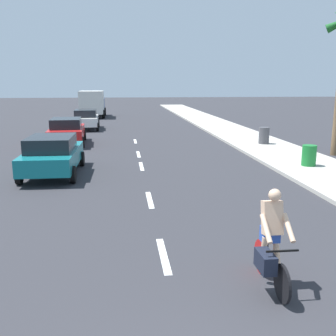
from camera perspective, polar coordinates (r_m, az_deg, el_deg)
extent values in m
plane|color=#2D2D33|center=(22.81, -4.60, 3.12)|extent=(160.00, 160.00, 0.00)
cube|color=#B2ADA3|center=(26.06, 11.50, 4.21)|extent=(3.60, 80.00, 0.14)
cube|color=white|center=(8.57, -0.66, -12.57)|extent=(0.16, 1.80, 0.01)
cube|color=white|center=(12.41, -2.68, -4.63)|extent=(0.16, 1.80, 0.01)
cube|color=white|center=(17.36, -3.89, 0.26)|extent=(0.16, 1.80, 0.01)
cube|color=white|center=(20.32, -4.32, 2.01)|extent=(0.16, 1.80, 0.01)
cube|color=white|center=(24.90, -4.79, 3.89)|extent=(0.16, 1.80, 0.01)
cylinder|color=black|center=(7.07, 16.28, -15.84)|extent=(0.06, 0.66, 0.66)
cylinder|color=red|center=(7.95, 13.36, -12.42)|extent=(0.06, 0.66, 0.66)
cube|color=black|center=(7.43, 14.80, -12.79)|extent=(0.04, 0.95, 0.04)
cylinder|color=black|center=(7.51, 14.32, -10.47)|extent=(0.03, 0.03, 0.48)
cube|color=black|center=(6.90, 16.30, -11.51)|extent=(0.56, 0.03, 0.03)
cube|color=beige|center=(7.21, 14.91, -6.97)|extent=(0.34, 0.32, 0.63)
sphere|color=beige|center=(7.03, 15.28, -3.82)|extent=(0.22, 0.22, 0.22)
cube|color=#2D51B7|center=(7.37, 14.62, -9.27)|extent=(0.32, 0.22, 0.28)
cube|color=black|center=(7.06, 13.99, -13.04)|extent=(0.24, 0.52, 0.32)
cylinder|color=beige|center=(7.49, 15.51, -11.62)|extent=(0.11, 0.32, 0.62)
cylinder|color=beige|center=(7.41, 13.74, -11.79)|extent=(0.11, 0.20, 0.63)
cylinder|color=beige|center=(7.09, 17.15, -8.30)|extent=(0.09, 0.49, 0.41)
cylinder|color=beige|center=(6.95, 14.08, -8.55)|extent=(0.09, 0.49, 0.41)
cube|color=#14727A|center=(16.36, -16.37, 1.49)|extent=(1.96, 4.59, 0.64)
cube|color=black|center=(16.04, -16.63, 3.45)|extent=(1.71, 2.39, 0.56)
cylinder|color=black|center=(18.11, -18.45, 1.17)|extent=(0.19, 0.64, 0.64)
cylinder|color=black|center=(17.80, -12.40, 1.33)|extent=(0.19, 0.64, 0.64)
cylinder|color=black|center=(15.16, -20.85, -1.08)|extent=(0.19, 0.64, 0.64)
cylinder|color=black|center=(14.78, -13.65, -0.93)|extent=(0.19, 0.64, 0.64)
cube|color=red|center=(24.33, -14.47, 4.98)|extent=(2.17, 4.67, 0.64)
cube|color=black|center=(24.04, -14.59, 6.33)|extent=(1.82, 2.47, 0.56)
cylinder|color=black|center=(26.00, -16.29, 4.50)|extent=(0.21, 0.65, 0.64)
cylinder|color=black|center=(25.86, -12.04, 4.68)|extent=(0.21, 0.65, 0.64)
cylinder|color=black|center=(22.94, -17.11, 3.48)|extent=(0.21, 0.65, 0.64)
cylinder|color=black|center=(22.78, -12.31, 3.68)|extent=(0.21, 0.65, 0.64)
cube|color=white|center=(32.01, -11.83, 6.77)|extent=(1.99, 4.44, 0.64)
cube|color=black|center=(31.74, -11.90, 7.81)|extent=(1.70, 2.33, 0.56)
cylinder|color=black|center=(33.59, -13.25, 6.32)|extent=(0.20, 0.65, 0.64)
cylinder|color=black|center=(33.49, -10.09, 6.43)|extent=(0.20, 0.65, 0.64)
cylinder|color=black|center=(30.63, -13.67, 5.75)|extent=(0.20, 0.65, 0.64)
cylinder|color=black|center=(30.53, -10.21, 5.88)|extent=(0.20, 0.65, 0.64)
cube|color=#23478C|center=(45.52, -10.76, 9.01)|extent=(2.42, 2.36, 1.40)
cube|color=silver|center=(42.51, -11.02, 9.39)|extent=(2.43, 4.18, 2.30)
cylinder|color=black|center=(45.52, -12.25, 8.00)|extent=(0.29, 0.90, 0.90)
cylinder|color=black|center=(45.37, -9.20, 8.11)|extent=(0.29, 0.90, 0.90)
cylinder|color=black|center=(41.65, -12.71, 7.61)|extent=(0.29, 0.90, 0.90)
cylinder|color=black|center=(41.49, -9.38, 7.73)|extent=(0.29, 0.90, 0.90)
cylinder|color=#19722D|center=(17.77, 19.82, 1.72)|extent=(0.60, 0.60, 0.88)
cylinder|color=#47474C|center=(23.53, 13.79, 4.61)|extent=(0.60, 0.60, 0.96)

